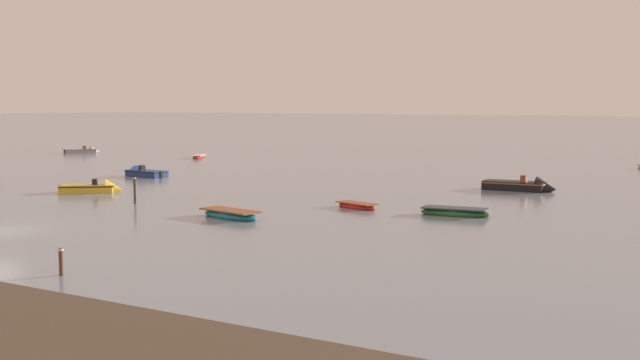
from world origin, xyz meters
TOP-DOWN VIEW (x-y plane):
  - rowboat_moored_0 at (-28.69, 51.06)m, footprint 2.87×3.96m
  - rowboat_moored_2 at (7.80, 10.94)m, footprint 4.81×2.44m
  - motorboat_moored_0 at (-16.88, 28.56)m, footprint 5.15×2.18m
  - motorboat_moored_1 at (-48.73, 50.24)m, footprint 3.95×5.06m
  - rowboat_moored_6 at (12.27, 19.10)m, footprint 3.56×2.10m
  - motorboat_moored_2 at (18.79, 35.60)m, footprint 5.96×2.26m
  - rowboat_moored_9 at (19.29, 19.31)m, footprint 4.63×2.12m
  - motorboat_moored_3 at (-10.15, 16.59)m, footprint 4.85×4.40m
  - mooring_post_near at (-2.46, 13.10)m, footprint 0.22×0.22m
  - mooring_post_left at (12.05, -5.87)m, footprint 0.22×0.22m

SIDE VIEW (x-z plane):
  - rowboat_moored_6 at x=12.27m, z-range -0.12..0.41m
  - rowboat_moored_0 at x=-28.69m, z-range -0.14..0.46m
  - rowboat_moored_9 at x=19.29m, z-range -0.16..0.54m
  - rowboat_moored_2 at x=7.80m, z-range -0.17..0.56m
  - motorboat_moored_1 at x=-48.73m, z-range -0.61..1.07m
  - motorboat_moored_3 at x=-10.15m, z-range -0.61..1.07m
  - motorboat_moored_0 at x=-16.88m, z-range -0.62..1.09m
  - motorboat_moored_2 at x=18.79m, z-range -0.73..1.28m
  - mooring_post_left at x=12.05m, z-range -0.08..1.20m
  - mooring_post_near at x=-2.46m, z-range -0.15..1.91m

